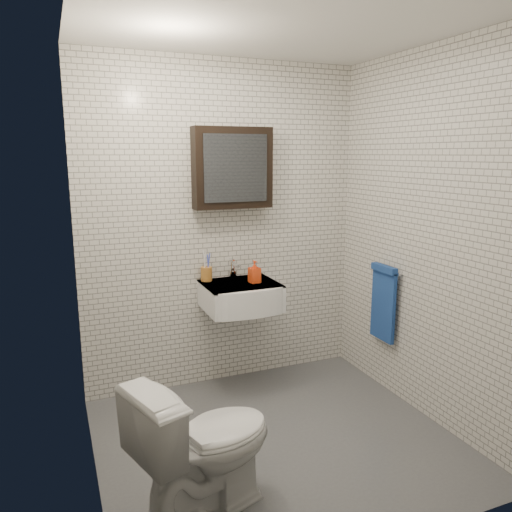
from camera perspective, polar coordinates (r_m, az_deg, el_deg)
name	(u,v)px	position (r m, az deg, el deg)	size (l,w,h in m)	color
ground	(277,440)	(3.41, 2.37, -20.22)	(2.20, 2.00, 0.01)	#505258
room_shell	(279,213)	(2.92, 2.61, 4.94)	(2.22, 2.02, 2.51)	silver
washbasin	(242,296)	(3.75, -1.56, -4.65)	(0.55, 0.50, 0.20)	white
faucet	(233,270)	(3.88, -2.61, -1.61)	(0.06, 0.20, 0.15)	silver
mirror_cabinet	(232,168)	(3.78, -2.70, 10.01)	(0.60, 0.15, 0.60)	black
towel_rail	(383,300)	(3.90, 14.36, -4.85)	(0.09, 0.30, 0.58)	silver
toothbrush_cup	(206,273)	(3.83, -5.69, -1.96)	(0.10, 0.10, 0.24)	#AC6E2B
soap_bottle	(254,272)	(3.75, -0.18, -1.81)	(0.08, 0.08, 0.17)	orange
toilet	(205,444)	(2.69, -5.86, -20.57)	(0.42, 0.74, 0.75)	white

